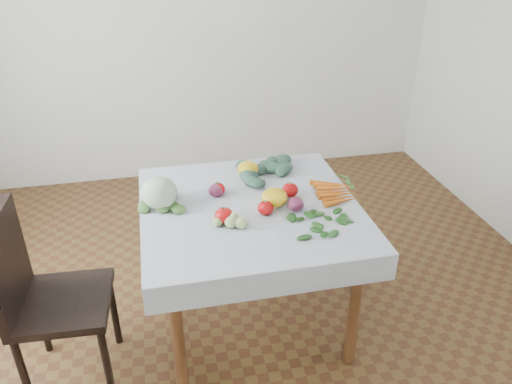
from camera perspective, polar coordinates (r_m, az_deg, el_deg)
ground at (r=3.05m, az=-0.60°, el=-13.91°), size 4.00×4.00×0.00m
back_wall at (r=4.28m, az=-6.47°, el=18.96°), size 4.00×0.04×2.70m
table at (r=2.65m, az=-0.67°, el=-3.47°), size 1.00×1.00×0.75m
tablecloth at (r=2.60m, az=-0.68°, el=-1.62°), size 1.12×1.12×0.01m
chair at (r=2.56m, az=-23.49°, el=-10.31°), size 0.46×0.46×0.96m
cabbage at (r=2.60m, az=-11.01°, el=-0.07°), size 0.19×0.19×0.17m
tomato_a at (r=2.69m, az=-4.39°, el=0.33°), size 0.10×0.10×0.07m
tomato_b at (r=2.67m, az=3.92°, el=0.23°), size 0.09×0.09×0.08m
tomato_c at (r=2.44m, az=-3.66°, el=-2.70°), size 0.10×0.10×0.08m
tomato_d at (r=2.51m, az=1.08°, el=-1.82°), size 0.09×0.09×0.07m
heirloom_back at (r=2.88m, az=-0.95°, el=2.67°), size 0.15×0.15×0.09m
heirloom_front at (r=2.58m, az=2.14°, el=-0.60°), size 0.16×0.16×0.09m
onion_a at (r=2.68m, az=-4.60°, el=0.20°), size 0.10×0.10×0.07m
onion_b at (r=2.55m, az=4.57°, el=-1.39°), size 0.09×0.09×0.07m
tomatillo_cluster at (r=2.43m, az=-3.04°, el=-3.31°), size 0.17×0.11×0.05m
carrot_bunch at (r=2.73m, az=9.15°, el=0.02°), size 0.22×0.29×0.03m
kale_bunch at (r=2.90m, az=2.28°, el=2.40°), size 0.39×0.34×0.05m
basil_bunch at (r=2.46m, az=7.37°, el=-3.51°), size 0.27×0.23×0.01m
dill_bunch at (r=2.65m, az=-10.93°, el=-1.17°), size 0.28×0.22×0.03m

